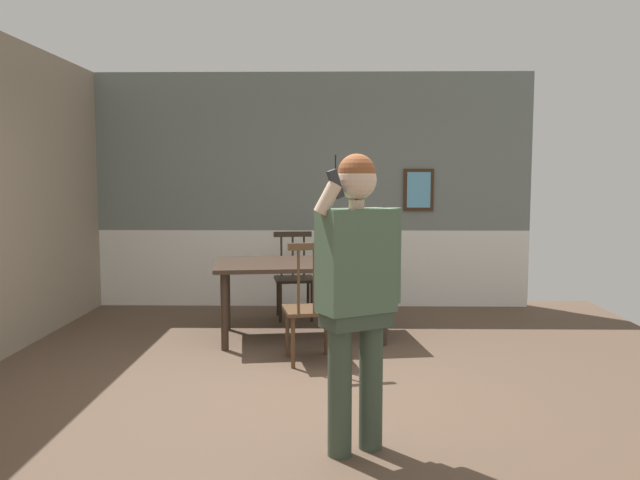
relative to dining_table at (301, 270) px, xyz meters
name	(u,v)px	position (x,y,z in m)	size (l,w,h in m)	color
ground_plane	(297,392)	(0.04, -1.67, -0.68)	(7.25, 7.25, 0.00)	brown
room_back_partition	(311,195)	(0.05, 1.63, 0.71)	(5.44, 0.17, 2.90)	slate
dining_table	(301,270)	(0.00, 0.00, 0.00)	(1.84, 1.25, 0.77)	#38281E
chair_near_window	(311,307)	(0.13, -0.90, -0.19)	(0.53, 0.53, 1.07)	#513823
chair_by_doorway	(294,277)	(-0.12, 0.89, -0.21)	(0.51, 0.51, 0.98)	#2D2319
person_figure	(357,281)	(0.45, -2.70, 0.33)	(0.52, 0.41, 1.74)	#3A493A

